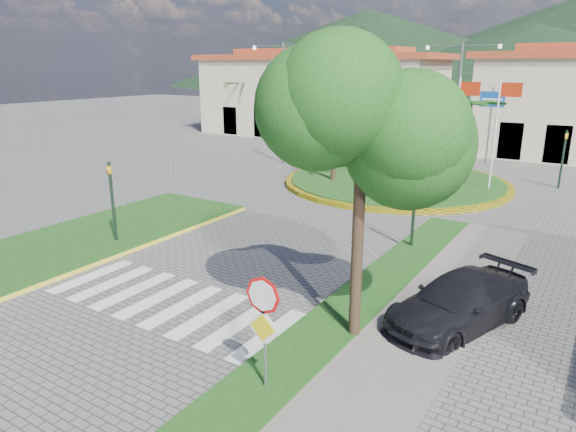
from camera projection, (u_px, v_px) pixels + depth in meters
The scene contains 22 objects.
ground at pixel (39, 367), 11.68m from camera, with size 160.00×160.00×0.00m, color slate.
sidewalk_right at pixel (311, 407), 10.18m from camera, with size 4.00×28.00×0.15m, color gray.
verge_right at pixel (262, 387), 10.79m from camera, with size 1.60×28.00×0.18m, color #174313.
median_left at pixel (84, 240), 19.86m from camera, with size 5.00×14.00×0.18m, color #174313.
crosswalk at pixel (167, 301), 14.91m from camera, with size 8.00×3.00×0.01m, color silver.
roundabout_island at pixel (396, 181), 29.40m from camera, with size 12.70×12.70×6.00m.
stop_sign at pixel (263, 316), 10.23m from camera, with size 0.80×0.11×2.65m.
deciduous_tree at pixel (362, 132), 11.41m from camera, with size 3.60×3.60×6.80m.
traffic_light_left at pixel (112, 195), 19.07m from camera, with size 0.15×0.18×3.20m.
traffic_light_right at pixel (415, 199), 18.50m from camera, with size 0.15×0.18×3.20m.
traffic_light_far at pixel (563, 153), 28.00m from camera, with size 0.18×0.15×3.20m.
direction_sign_west at pixel (418, 109), 36.73m from camera, with size 1.60×0.14×5.20m.
direction_sign_east at pixel (491, 113), 34.15m from camera, with size 1.60×0.14×5.20m.
street_lamp_centre at pixel (458, 98), 34.13m from camera, with size 4.80×0.16×8.00m.
street_lamp_west at pixel (283, 97), 34.44m from camera, with size 4.80×0.16×8.00m.
building_left at pixel (320, 94), 48.50m from camera, with size 23.32×9.54×8.05m.
hill_far_west at pixel (368, 49), 150.06m from camera, with size 140.00×140.00×22.00m, color black.
hill_near_back at pixel (527, 58), 119.60m from camera, with size 110.00×110.00×16.00m, color black.
white_van at pixel (288, 135), 45.85m from camera, with size 1.82×3.95×1.10m, color silver.
car_dark_a at pixel (446, 154), 35.93m from camera, with size 1.39×3.45×1.18m, color black.
car_dark_b at pixel (486, 145), 39.30m from camera, with size 1.39×3.99×1.31m, color black.
car_side_right at pixel (459, 302), 13.35m from camera, with size 1.89×4.65×1.35m, color black.
Camera 1 is at (10.29, -5.56, 6.62)m, focal length 32.00 mm.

